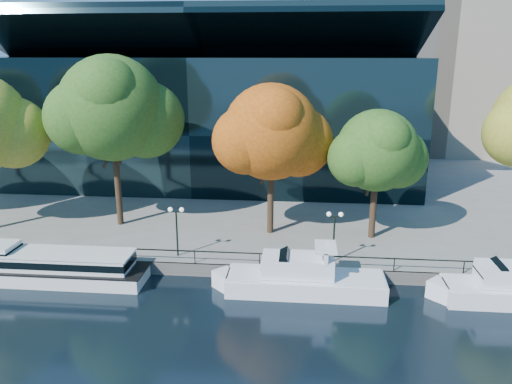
# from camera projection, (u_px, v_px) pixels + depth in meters

# --- Properties ---
(ground) EXTENTS (160.00, 160.00, 0.00)m
(ground) POSITION_uv_depth(u_px,v_px,m) (186.00, 294.00, 35.54)
(ground) COLOR black
(ground) RESTS_ON ground
(promenade) EXTENTS (90.00, 67.08, 1.00)m
(promenade) POSITION_uv_depth(u_px,v_px,m) (245.00, 170.00, 70.23)
(promenade) COLOR slate
(promenade) RESTS_ON ground
(railing) EXTENTS (88.20, 0.08, 0.99)m
(railing) POSITION_uv_depth(u_px,v_px,m) (195.00, 251.00, 38.12)
(railing) COLOR black
(railing) RESTS_ON promenade
(convention_building) EXTENTS (50.00, 24.57, 21.43)m
(convention_building) POSITION_uv_depth(u_px,v_px,m) (209.00, 117.00, 64.01)
(convention_building) COLOR black
(convention_building) RESTS_ON ground
(tour_boat) EXTENTS (14.85, 3.31, 2.82)m
(tour_boat) POSITION_uv_depth(u_px,v_px,m) (52.00, 266.00, 37.33)
(tour_boat) COLOR silver
(tour_boat) RESTS_ON ground
(cruiser_near) EXTENTS (12.46, 3.21, 3.61)m
(cruiser_near) POSITION_uv_depth(u_px,v_px,m) (298.00, 278.00, 35.59)
(cruiser_near) COLOR white
(cruiser_near) RESTS_ON ground
(cruiser_far) EXTENTS (10.76, 2.98, 3.51)m
(cruiser_far) POSITION_uv_depth(u_px,v_px,m) (509.00, 288.00, 34.11)
(cruiser_far) COLOR white
(cruiser_far) RESTS_ON ground
(tree_2) EXTENTS (11.70, 9.60, 15.50)m
(tree_2) POSITION_uv_depth(u_px,v_px,m) (114.00, 111.00, 43.96)
(tree_2) COLOR black
(tree_2) RESTS_ON promenade
(tree_3) EXTENTS (10.31, 8.46, 13.19)m
(tree_3) POSITION_uv_depth(u_px,v_px,m) (273.00, 134.00, 42.32)
(tree_3) COLOR black
(tree_3) RESTS_ON promenade
(tree_4) EXTENTS (8.61, 7.06, 11.14)m
(tree_4) POSITION_uv_depth(u_px,v_px,m) (379.00, 152.00, 41.56)
(tree_4) COLOR black
(tree_4) RESTS_ON promenade
(lamp_1) EXTENTS (1.26, 0.36, 4.03)m
(lamp_1) POSITION_uv_depth(u_px,v_px,m) (176.00, 220.00, 38.91)
(lamp_1) COLOR black
(lamp_1) RESTS_ON promenade
(lamp_2) EXTENTS (1.26, 0.36, 4.03)m
(lamp_2) POSITION_uv_depth(u_px,v_px,m) (334.00, 225.00, 37.80)
(lamp_2) COLOR black
(lamp_2) RESTS_ON promenade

